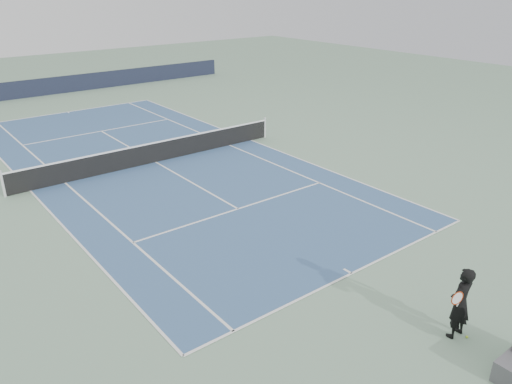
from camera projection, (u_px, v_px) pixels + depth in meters
ground at (156, 162)px, 22.76m from camera, size 80.00×80.00×0.00m
court_surface at (156, 162)px, 22.75m from camera, size 10.97×23.77×0.01m
tennis_net at (155, 152)px, 22.56m from camera, size 12.90×0.10×1.07m
windscreen_far at (38, 88)px, 35.50m from camera, size 30.00×0.25×1.20m
tennis_player at (460, 303)px, 11.35m from camera, size 0.79×0.49×1.80m
tennis_ball at (467, 337)px, 11.59m from camera, size 0.06×0.06×0.06m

